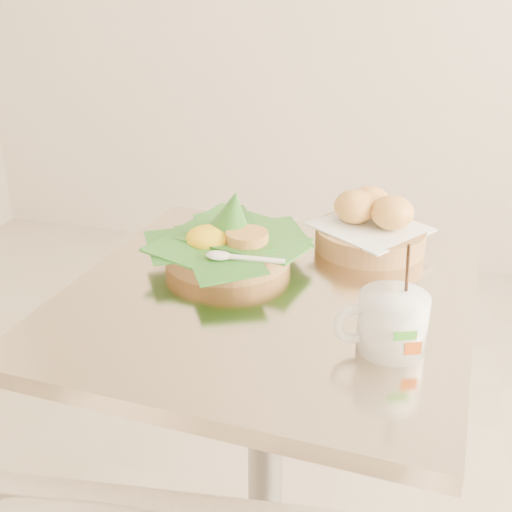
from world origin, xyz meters
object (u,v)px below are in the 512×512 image
(rice_basket, at_px, (227,240))
(coffee_mug, at_px, (391,321))
(bread_basket, at_px, (371,226))
(cafe_table, at_px, (266,396))

(rice_basket, relative_size, coffee_mug, 1.72)
(rice_basket, xyz_separation_m, coffee_mug, (0.33, -0.24, 0.01))
(bread_basket, xyz_separation_m, coffee_mug, (0.07, -0.38, 0.00))
(bread_basket, height_order, coffee_mug, coffee_mug)
(rice_basket, relative_size, bread_basket, 1.17)
(bread_basket, distance_m, coffee_mug, 0.38)
(rice_basket, bearing_deg, coffee_mug, -35.57)
(cafe_table, bearing_deg, coffee_mug, -28.38)
(rice_basket, distance_m, coffee_mug, 0.41)
(cafe_table, relative_size, bread_basket, 2.87)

